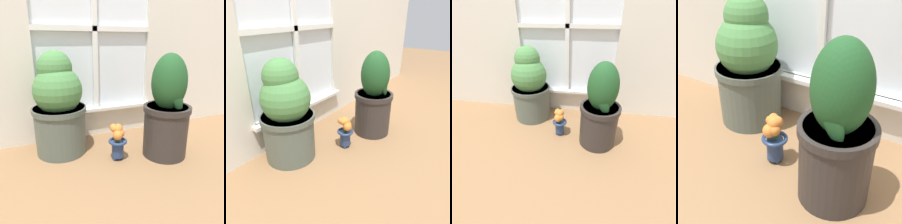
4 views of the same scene
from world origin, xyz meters
TOP-DOWN VIEW (x-y plane):
  - ground_plane at (0.00, 0.00)m, footprint 10.00×10.00m
  - potted_plant_left at (-0.31, 0.46)m, footprint 0.35×0.35m
  - potted_plant_right at (0.31, 0.16)m, footprint 0.30×0.30m
  - flower_vase at (-0.00, 0.22)m, footprint 0.12×0.12m

SIDE VIEW (x-z plane):
  - ground_plane at x=0.00m, z-range 0.00..0.00m
  - flower_vase at x=0.00m, z-range 0.02..0.26m
  - potted_plant_right at x=0.31m, z-range -0.04..0.62m
  - potted_plant_left at x=-0.31m, z-range -0.02..0.65m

